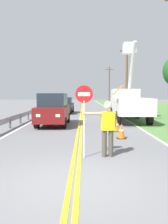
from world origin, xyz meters
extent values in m
plane|color=slate|center=(0.00, 0.00, 0.00)|extent=(160.00, 160.00, 0.00)
cube|color=yellow|center=(-0.09, 20.00, 0.01)|extent=(0.11, 110.00, 0.01)
cube|color=yellow|center=(0.09, 20.00, 0.01)|extent=(0.11, 110.00, 0.01)
cube|color=silver|center=(3.60, 20.00, 0.01)|extent=(0.12, 110.00, 0.01)
cube|color=silver|center=(-3.60, 20.00, 0.01)|extent=(0.12, 110.00, 0.01)
cylinder|color=#474238|center=(1.12, 2.30, 0.44)|extent=(0.16, 0.16, 0.88)
cylinder|color=#474238|center=(0.90, 2.27, 0.44)|extent=(0.16, 0.16, 0.88)
cube|color=yellow|center=(1.01, 2.29, 1.18)|extent=(0.43, 0.29, 0.60)
cylinder|color=tan|center=(0.52, 2.22, 1.43)|extent=(0.61, 0.17, 0.09)
cylinder|color=tan|center=(1.25, 2.32, 1.21)|extent=(0.09, 0.09, 0.48)
sphere|color=tan|center=(1.01, 2.29, 1.65)|extent=(0.22, 0.22, 0.22)
sphere|color=white|center=(1.01, 2.29, 1.70)|extent=(0.25, 0.25, 0.25)
cylinder|color=silver|center=(0.24, 2.18, 0.92)|extent=(0.04, 0.04, 1.85)
cylinder|color=#B71414|center=(0.24, 2.18, 2.05)|extent=(0.56, 0.03, 0.56)
cube|color=white|center=(0.24, 2.17, 2.05)|extent=(0.38, 0.01, 0.12)
cube|color=white|center=(3.61, 11.18, 1.21)|extent=(2.45, 4.67, 1.10)
cube|color=white|center=(3.72, 14.63, 1.46)|extent=(2.27, 2.17, 2.00)
cube|color=#1E2833|center=(3.76, 15.66, 1.76)|extent=(1.98, 0.12, 0.90)
cylinder|color=silver|center=(3.58, 10.26, 1.88)|extent=(0.56, 0.56, 0.24)
cylinder|color=silver|center=(3.62, 11.44, 3.75)|extent=(0.32, 2.56, 3.61)
cube|color=white|center=(3.66, 12.61, 5.49)|extent=(0.93, 0.93, 0.80)
cube|color=orange|center=(2.37, 9.42, 2.31)|extent=(0.62, 0.82, 0.59)
cylinder|color=black|center=(2.69, 14.46, 0.46)|extent=(0.35, 0.93, 0.92)
cylinder|color=black|center=(4.75, 14.40, 0.46)|extent=(0.35, 0.93, 0.92)
cylinder|color=black|center=(2.55, 10.18, 0.46)|extent=(0.35, 0.93, 0.92)
cylinder|color=black|center=(4.61, 10.11, 0.46)|extent=(0.35, 0.93, 0.92)
cube|color=maroon|center=(-1.77, 9.99, 0.80)|extent=(1.86, 4.61, 0.92)
cube|color=#1E2833|center=(-1.77, 9.99, 1.68)|extent=(1.63, 2.86, 0.84)
cube|color=#EAEACC|center=(-1.23, 7.71, 0.85)|extent=(0.24, 0.06, 0.16)
cube|color=#EAEACC|center=(-2.33, 7.71, 0.85)|extent=(0.24, 0.06, 0.16)
cylinder|color=black|center=(-0.95, 8.56, 0.34)|extent=(0.28, 0.68, 0.68)
cylinder|color=black|center=(-2.59, 8.57, 0.34)|extent=(0.28, 0.68, 0.68)
cylinder|color=black|center=(-0.94, 11.41, 0.34)|extent=(0.28, 0.68, 0.68)
cylinder|color=black|center=(-2.58, 11.42, 0.34)|extent=(0.28, 0.68, 0.68)
cube|color=black|center=(-1.92, 19.47, 0.70)|extent=(1.99, 4.16, 0.72)
cube|color=#1E2833|center=(-1.91, 19.72, 1.38)|extent=(1.68, 1.78, 0.64)
cube|color=#EAEACC|center=(-1.44, 17.42, 0.75)|extent=(0.24, 0.07, 0.16)
cube|color=#EAEACC|center=(-2.54, 17.46, 0.75)|extent=(0.24, 0.07, 0.16)
cylinder|color=black|center=(-1.15, 18.17, 0.34)|extent=(0.30, 0.69, 0.68)
cylinder|color=black|center=(-2.78, 18.23, 0.34)|extent=(0.30, 0.69, 0.68)
cylinder|color=black|center=(-1.05, 20.71, 0.34)|extent=(0.30, 0.69, 0.68)
cylinder|color=black|center=(-2.69, 20.77, 0.34)|extent=(0.30, 0.69, 0.68)
cylinder|color=brown|center=(5.70, 24.75, 4.06)|extent=(0.28, 0.28, 8.11)
cube|color=brown|center=(5.70, 24.75, 7.51)|extent=(1.80, 0.14, 0.14)
cylinder|color=brown|center=(5.78, 45.96, 4.00)|extent=(0.28, 0.28, 8.00)
cube|color=brown|center=(5.78, 45.96, 7.40)|extent=(1.80, 0.14, 0.14)
cone|color=orange|center=(1.96, 5.38, 0.35)|extent=(0.36, 0.36, 0.70)
cylinder|color=white|center=(1.96, 5.38, 0.39)|extent=(0.25, 0.25, 0.08)
cube|color=black|center=(1.96, 5.38, 0.01)|extent=(0.40, 0.40, 0.03)
cone|color=orange|center=(2.03, 7.41, 0.35)|extent=(0.36, 0.36, 0.70)
cylinder|color=white|center=(2.03, 7.41, 0.39)|extent=(0.25, 0.25, 0.08)
cube|color=black|center=(2.03, 7.41, 0.01)|extent=(0.40, 0.40, 0.03)
cube|color=#9EA0A3|center=(-4.20, 14.29, 0.55)|extent=(0.06, 32.00, 0.32)
cube|color=#4C4C51|center=(-4.20, 8.57, 0.28)|extent=(0.10, 0.10, 0.55)
cube|color=#4C4C51|center=(-4.20, 10.86, 0.28)|extent=(0.10, 0.10, 0.55)
cube|color=#4C4C51|center=(-4.20, 13.14, 0.28)|extent=(0.10, 0.10, 0.55)
cube|color=#4C4C51|center=(-4.20, 15.43, 0.28)|extent=(0.10, 0.10, 0.55)
cube|color=#4C4C51|center=(-4.20, 17.71, 0.28)|extent=(0.10, 0.10, 0.55)
cube|color=#4C4C51|center=(-4.20, 20.00, 0.28)|extent=(0.10, 0.10, 0.55)
cube|color=#4C4C51|center=(-4.20, 22.29, 0.28)|extent=(0.10, 0.10, 0.55)
cube|color=#4C4C51|center=(-4.20, 24.57, 0.28)|extent=(0.10, 0.10, 0.55)
cube|color=#4C4C51|center=(-4.20, 26.86, 0.28)|extent=(0.10, 0.10, 0.55)
cube|color=#4C4C51|center=(-4.20, 29.14, 0.28)|extent=(0.10, 0.10, 0.55)
camera|label=1|loc=(0.24, -5.22, 2.06)|focal=37.24mm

